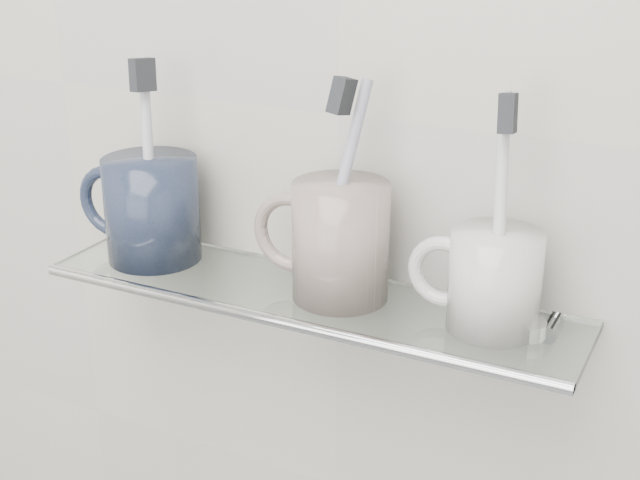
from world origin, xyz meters
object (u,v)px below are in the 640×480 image
Objects in this scene: mug_left at (152,209)px; mug_center at (341,241)px; shelf_glass at (307,296)px; mug_right at (495,281)px.

mug_center is (0.20, 0.00, 0.00)m from mug_left.
mug_right is (0.17, 0.00, 0.05)m from shelf_glass.
mug_right is at bearing 1.57° from mug_left.
mug_left reaches higher than shelf_glass.
mug_right is (0.14, 0.00, -0.01)m from mug_center.
mug_left is 0.97× the size of mug_center.
shelf_glass is at bearing -0.10° from mug_left.
mug_center is (0.03, 0.00, 0.06)m from shelf_glass.
shelf_glass is at bearing -149.75° from mug_center.
mug_center is at bearing 1.57° from mug_left.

